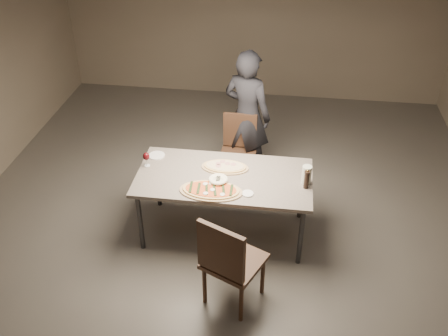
# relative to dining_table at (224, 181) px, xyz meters

# --- Properties ---
(room) EXTENTS (7.00, 7.00, 7.00)m
(room) POSITION_rel_dining_table_xyz_m (0.00, 0.00, 0.71)
(room) COLOR #59544D
(room) RESTS_ON ground
(dining_table) EXTENTS (1.80, 0.90, 0.75)m
(dining_table) POSITION_rel_dining_table_xyz_m (0.00, 0.00, 0.00)
(dining_table) COLOR slate
(dining_table) RESTS_ON ground
(zucchini_pizza) EXTENTS (0.62, 0.35, 0.05)m
(zucchini_pizza) POSITION_rel_dining_table_xyz_m (-0.09, -0.28, 0.07)
(zucchini_pizza) COLOR tan
(zucchini_pizza) RESTS_ON dining_table
(ham_pizza) EXTENTS (0.50, 0.27, 0.04)m
(ham_pizza) POSITION_rel_dining_table_xyz_m (-0.01, 0.15, 0.07)
(ham_pizza) COLOR tan
(ham_pizza) RESTS_ON dining_table
(bread_basket) EXTENTS (0.19, 0.19, 0.07)m
(bread_basket) POSITION_rel_dining_table_xyz_m (-0.04, -0.14, 0.10)
(bread_basket) COLOR beige
(bread_basket) RESTS_ON dining_table
(oil_dish) EXTENTS (0.12, 0.12, 0.01)m
(oil_dish) POSITION_rel_dining_table_xyz_m (0.27, -0.27, 0.06)
(oil_dish) COLOR white
(oil_dish) RESTS_ON dining_table
(pepper_mill_left) EXTENTS (0.06, 0.06, 0.22)m
(pepper_mill_left) POSITION_rel_dining_table_xyz_m (0.83, -0.09, 0.16)
(pepper_mill_left) COLOR black
(pepper_mill_left) RESTS_ON dining_table
(pepper_mill_right) EXTENTS (0.05, 0.05, 0.19)m
(pepper_mill_right) POSITION_rel_dining_table_xyz_m (0.83, -0.00, 0.15)
(pepper_mill_right) COLOR black
(pepper_mill_right) RESTS_ON dining_table
(carafe) EXTENTS (0.10, 0.10, 0.20)m
(carafe) POSITION_rel_dining_table_xyz_m (0.83, -0.01, 0.16)
(carafe) COLOR silver
(carafe) RESTS_ON dining_table
(wine_glass) EXTENTS (0.07, 0.07, 0.16)m
(wine_glass) POSITION_rel_dining_table_xyz_m (-0.83, 0.08, 0.17)
(wine_glass) COLOR silver
(wine_glass) RESTS_ON dining_table
(side_plate) EXTENTS (0.17, 0.17, 0.01)m
(side_plate) POSITION_rel_dining_table_xyz_m (-0.78, 0.28, 0.06)
(side_plate) COLOR white
(side_plate) RESTS_ON dining_table
(chair_near) EXTENTS (0.64, 0.64, 1.02)m
(chair_near) POSITION_rel_dining_table_xyz_m (0.18, -1.00, -0.12)
(chair_near) COLOR #3D2619
(chair_near) RESTS_ON ground
(chair_far) EXTENTS (0.44, 0.44, 0.90)m
(chair_far) POSITION_rel_dining_table_xyz_m (0.04, 0.97, -0.19)
(chair_far) COLOR #3D2619
(chair_far) RESTS_ON ground
(diner) EXTENTS (0.71, 0.60, 1.66)m
(diner) POSITION_rel_dining_table_xyz_m (0.12, 1.18, 0.14)
(diner) COLOR black
(diner) RESTS_ON ground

